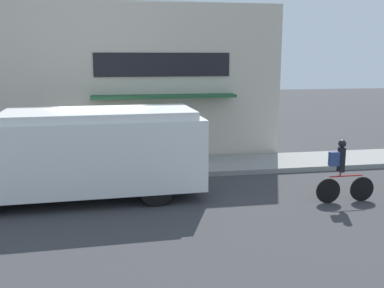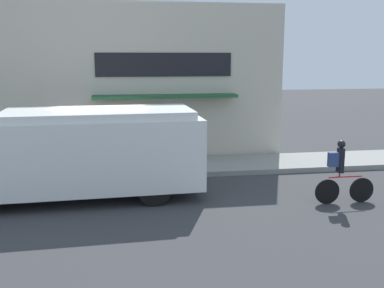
% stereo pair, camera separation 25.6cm
% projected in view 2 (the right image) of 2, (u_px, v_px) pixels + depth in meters
% --- Properties ---
extents(ground_plane, '(70.00, 70.00, 0.00)m').
position_uv_depth(ground_plane, '(104.00, 181.00, 13.42)').
color(ground_plane, '#38383A').
extents(sidewalk, '(28.00, 2.24, 0.16)m').
position_uv_depth(sidewalk, '(105.00, 170.00, 14.49)').
color(sidewalk, gray).
rests_on(sidewalk, ground_plane).
extents(storefront, '(12.68, 0.87, 5.49)m').
position_uv_depth(storefront, '(105.00, 84.00, 15.22)').
color(storefront, beige).
rests_on(storefront, ground_plane).
extents(school_bus, '(6.96, 2.88, 2.33)m').
position_uv_depth(school_bus, '(82.00, 152.00, 11.70)').
color(school_bus, white).
rests_on(school_bus, ground_plane).
extents(cyclist, '(1.57, 0.20, 1.64)m').
position_uv_depth(cyclist, '(341.00, 173.00, 11.29)').
color(cyclist, black).
rests_on(cyclist, ground_plane).
extents(trash_bin, '(0.58, 0.58, 0.85)m').
position_uv_depth(trash_bin, '(32.00, 155.00, 14.34)').
color(trash_bin, '#38383D').
rests_on(trash_bin, sidewalk).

